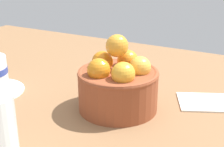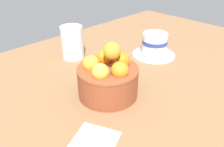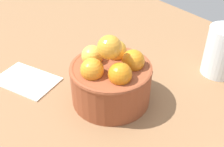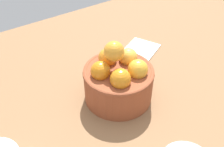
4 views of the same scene
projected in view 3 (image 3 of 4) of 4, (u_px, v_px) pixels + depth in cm
name	position (u px, v px, depth cm)	size (l,w,h in cm)	color
ground_plane	(111.00, 105.00, 52.64)	(145.01, 87.23, 3.30)	brown
terracotta_bowl	(111.00, 78.00, 48.75)	(14.66, 14.66, 13.83)	brown
water_glass	(222.00, 51.00, 55.63)	(6.97, 6.97, 10.40)	silver
folded_napkin	(27.00, 80.00, 55.98)	(12.55, 8.18, 0.60)	white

